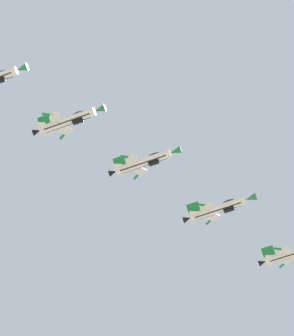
{
  "coord_description": "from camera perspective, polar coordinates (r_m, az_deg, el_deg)",
  "views": [
    {
      "loc": [
        -3.99,
        -6.47,
        1.74
      ],
      "look_at": [
        -5.09,
        43.21,
        142.99
      ],
      "focal_mm": 77.33,
      "sensor_mm": 36.0,
      "label": 1
    }
  ],
  "objects": [
    {
      "name": "fighter_jet_left_wing",
      "position": [
        151.14,
        5.7,
        -3.2
      ],
      "size": [
        15.54,
        8.42,
        6.9
      ],
      "rotation": [
        0.0,
        0.74,
        4.39
      ],
      "color": "silver"
    },
    {
      "name": "fighter_jet_left_outer",
      "position": [
        149.38,
        -6.21,
        3.75
      ],
      "size": [
        15.54,
        8.39,
        6.95
      ],
      "rotation": [
        0.0,
        0.75,
        4.39
      ],
      "color": "silver"
    },
    {
      "name": "fighter_jet_right_wing",
      "position": [
        150.72,
        -0.21,
        0.5
      ],
      "size": [
        15.54,
        8.44,
        6.84
      ],
      "rotation": [
        0.0,
        0.73,
        4.39
      ],
      "color": "silver"
    },
    {
      "name": "fighter_jet_lead",
      "position": [
        158.45,
        11.5,
        -6.54
      ],
      "size": [
        15.54,
        8.57,
        6.51
      ],
      "rotation": [
        0.0,
        0.69,
        4.39
      ],
      "color": "silver"
    }
  ]
}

